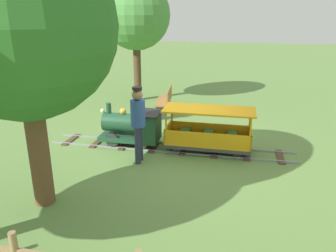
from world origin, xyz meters
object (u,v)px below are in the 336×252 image
at_px(oak_tree_near, 22,27).
at_px(park_bench, 165,101).
at_px(conductor_person, 138,119).
at_px(oak_tree_far, 136,16).
at_px(locomotive, 134,126).
at_px(passenger_car, 208,134).

bearing_deg(oak_tree_near, park_bench, -8.94).
bearing_deg(oak_tree_near, conductor_person, -30.15).
bearing_deg(conductor_person, oak_tree_far, 17.13).
bearing_deg(park_bench, locomotive, 176.71).
relative_size(oak_tree_near, oak_tree_far, 1.02).
relative_size(passenger_car, conductor_person, 1.23).
bearing_deg(oak_tree_far, locomotive, -164.36).
distance_m(locomotive, conductor_person, 1.04).
xyz_separation_m(oak_tree_near, oak_tree_far, (6.96, 0.49, 0.10)).
bearing_deg(oak_tree_near, passenger_car, -42.16).
height_order(conductor_person, oak_tree_near, oak_tree_near).
height_order(park_bench, oak_tree_near, oak_tree_near).
height_order(conductor_person, oak_tree_far, oak_tree_far).
height_order(locomotive, park_bench, locomotive).
height_order(passenger_car, park_bench, passenger_car).
relative_size(locomotive, oak_tree_near, 0.34).
distance_m(conductor_person, oak_tree_far, 5.69).
bearing_deg(passenger_car, locomotive, 90.00).
relative_size(locomotive, park_bench, 1.08).
bearing_deg(oak_tree_far, passenger_car, -145.33).
height_order(locomotive, conductor_person, conductor_person).
bearing_deg(locomotive, park_bench, -3.29).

